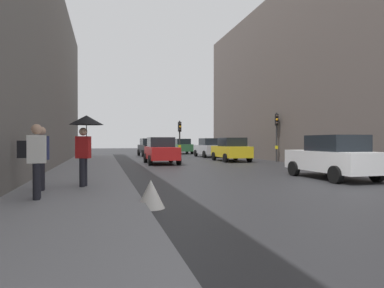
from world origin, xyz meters
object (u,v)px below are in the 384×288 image
car_yellow_taxi (231,149)px  car_silver_hatchback (209,148)px  traffic_light_far_median (180,132)px  car_dark_suv (150,147)px  car_red_sedan (161,151)px  pedestrian_with_grey_backpack (40,154)px  warning_sign_triangle (151,194)px  car_green_estate (182,146)px  car_white_compact (333,157)px  pedestrian_with_umbrella (85,131)px  traffic_light_mid_street (277,128)px  pedestrian_with_black_backpack (35,157)px

car_yellow_taxi → car_silver_hatchback: same height
traffic_light_far_median → car_dark_suv: (-1.85, 5.44, -1.37)m
car_red_sedan → pedestrian_with_grey_backpack: (-5.43, -11.81, 0.29)m
traffic_light_far_median → warning_sign_triangle: bearing=-104.7°
car_green_estate → warning_sign_triangle: (-7.94, -30.45, -0.55)m
car_red_sedan → warning_sign_triangle: 14.54m
car_white_compact → pedestrian_with_umbrella: (-9.46, -0.94, 0.96)m
traffic_light_far_median → car_dark_suv: traffic_light_far_median is taller
car_green_estate → pedestrian_with_umbrella: size_ratio=1.99×
traffic_light_mid_street → pedestrian_with_umbrella: bearing=-138.5°
pedestrian_with_black_backpack → warning_sign_triangle: size_ratio=2.72×
car_silver_hatchback → warning_sign_triangle: car_silver_hatchback is taller
traffic_light_mid_street → car_red_sedan: size_ratio=0.85×
car_yellow_taxi → pedestrian_with_black_backpack: pedestrian_with_black_backpack is taller
car_yellow_taxi → pedestrian_with_grey_backpack: bearing=-129.8°
car_red_sedan → pedestrian_with_umbrella: (-4.24, -11.34, 0.96)m
car_silver_hatchback → car_white_compact: bearing=-92.2°
traffic_light_mid_street → car_red_sedan: traffic_light_mid_street is taller
pedestrian_with_umbrella → pedestrian_with_black_backpack: 2.34m
traffic_light_mid_street → car_dark_suv: bearing=124.1°
car_yellow_taxi → pedestrian_with_grey_backpack: 17.11m
car_white_compact → car_silver_hatchback: same height
car_silver_hatchback → car_red_sedan: bearing=-127.1°
traffic_light_mid_street → car_white_compact: bearing=-107.7°
pedestrian_with_umbrella → pedestrian_with_grey_backpack: (-1.19, -0.47, -0.68)m
car_green_estate → car_dark_suv: size_ratio=0.99×
car_silver_hatchback → pedestrian_with_black_backpack: bearing=-117.9°
car_yellow_taxi → pedestrian_with_grey_backpack: size_ratio=2.39×
car_green_estate → car_dark_suv: (-4.49, -4.84, 0.00)m
car_yellow_taxi → pedestrian_with_black_backpack: (-10.80, -14.66, 0.29)m
pedestrian_with_umbrella → car_green_estate: bearing=71.0°
car_dark_suv → warning_sign_triangle: (-3.45, -25.61, -0.55)m
pedestrian_with_black_backpack → warning_sign_triangle: pedestrian_with_black_backpack is taller
car_green_estate → car_silver_hatchback: (0.65, -8.36, 0.00)m
pedestrian_with_black_backpack → car_dark_suv: bearing=76.2°
car_green_estate → car_white_compact: size_ratio=1.01×
car_red_sedan → pedestrian_with_black_backpack: bearing=-111.6°
traffic_light_far_median → car_dark_suv: bearing=108.8°
pedestrian_with_umbrella → traffic_light_mid_street: bearing=41.5°
car_red_sedan → car_silver_hatchback: bearing=52.9°
car_silver_hatchback → pedestrian_with_grey_backpack: 22.67m
traffic_light_mid_street → car_green_estate: traffic_light_mid_street is taller
pedestrian_with_black_backpack → warning_sign_triangle: 2.89m
car_dark_suv → car_red_sedan: bearing=-93.9°
car_yellow_taxi → car_white_compact: (-0.30, -11.73, 0.00)m
pedestrian_with_grey_backpack → car_dark_suv: bearing=75.0°
car_white_compact → pedestrian_with_black_backpack: (-10.50, -2.93, 0.29)m
warning_sign_triangle → car_silver_hatchback: bearing=68.7°
car_red_sedan → car_white_compact: bearing=-63.3°
car_yellow_taxi → car_green_estate: bearing=91.0°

